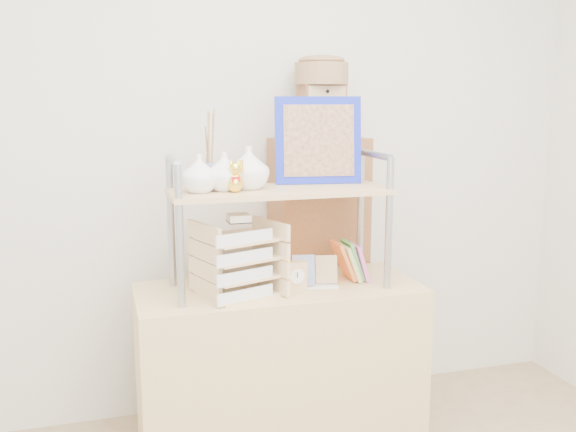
{
  "coord_description": "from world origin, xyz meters",
  "views": [
    {
      "loc": [
        -0.71,
        -1.32,
        1.55
      ],
      "look_at": [
        0.04,
        1.2,
        1.05
      ],
      "focal_mm": 40.0,
      "sensor_mm": 36.0,
      "label": 1
    }
  ],
  "objects_px": {
    "letter_tray": "(239,263)",
    "salt_lamp": "(278,266)",
    "desk": "(279,369)",
    "cabinet": "(318,275)"
  },
  "relations": [
    {
      "from": "cabinet",
      "to": "letter_tray",
      "type": "height_order",
      "value": "cabinet"
    },
    {
      "from": "letter_tray",
      "to": "salt_lamp",
      "type": "xyz_separation_m",
      "value": [
        0.18,
        0.07,
        -0.05
      ]
    },
    {
      "from": "letter_tray",
      "to": "salt_lamp",
      "type": "distance_m",
      "value": 0.2
    },
    {
      "from": "letter_tray",
      "to": "salt_lamp",
      "type": "bearing_deg",
      "value": 20.01
    },
    {
      "from": "salt_lamp",
      "to": "desk",
      "type": "bearing_deg",
      "value": -52.94
    },
    {
      "from": "cabinet",
      "to": "salt_lamp",
      "type": "relative_size",
      "value": 7.83
    },
    {
      "from": "salt_lamp",
      "to": "cabinet",
      "type": "bearing_deg",
      "value": 49.85
    },
    {
      "from": "desk",
      "to": "cabinet",
      "type": "relative_size",
      "value": 0.89
    },
    {
      "from": "desk",
      "to": "letter_tray",
      "type": "bearing_deg",
      "value": -161.53
    },
    {
      "from": "desk",
      "to": "letter_tray",
      "type": "xyz_separation_m",
      "value": [
        -0.19,
        -0.06,
        0.51
      ]
    }
  ]
}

